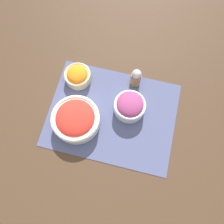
{
  "coord_description": "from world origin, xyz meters",
  "views": [
    {
      "loc": [
        0.06,
        -0.25,
        0.85
      ],
      "look_at": [
        0.0,
        0.0,
        0.03
      ],
      "focal_mm": 35.0,
      "sensor_mm": 36.0,
      "label": 1
    }
  ],
  "objects_px": {
    "onion_bowl": "(130,106)",
    "tomato_bowl": "(76,119)",
    "carrot_bowl": "(78,76)",
    "pepper_shaker": "(136,78)"
  },
  "relations": [
    {
      "from": "onion_bowl",
      "to": "tomato_bowl",
      "type": "height_order",
      "value": "tomato_bowl"
    },
    {
      "from": "pepper_shaker",
      "to": "carrot_bowl",
      "type": "bearing_deg",
      "value": -171.07
    },
    {
      "from": "carrot_bowl",
      "to": "pepper_shaker",
      "type": "height_order",
      "value": "pepper_shaker"
    },
    {
      "from": "pepper_shaker",
      "to": "onion_bowl",
      "type": "bearing_deg",
      "value": -89.25
    },
    {
      "from": "tomato_bowl",
      "to": "carrot_bowl",
      "type": "bearing_deg",
      "value": 104.99
    },
    {
      "from": "carrot_bowl",
      "to": "tomato_bowl",
      "type": "xyz_separation_m",
      "value": [
        0.05,
        -0.19,
        0.01
      ]
    },
    {
      "from": "tomato_bowl",
      "to": "pepper_shaker",
      "type": "xyz_separation_m",
      "value": [
        0.19,
        0.22,
        0.01
      ]
    },
    {
      "from": "carrot_bowl",
      "to": "onion_bowl",
      "type": "height_order",
      "value": "onion_bowl"
    },
    {
      "from": "carrot_bowl",
      "to": "pepper_shaker",
      "type": "relative_size",
      "value": 1.12
    },
    {
      "from": "onion_bowl",
      "to": "tomato_bowl",
      "type": "distance_m",
      "value": 0.22
    }
  ]
}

